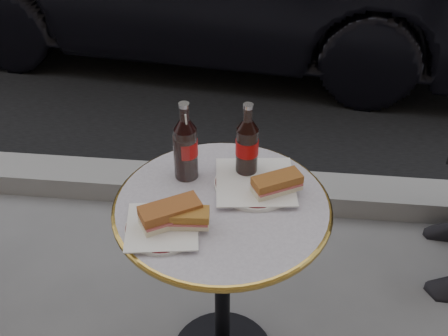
# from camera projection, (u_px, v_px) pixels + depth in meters

# --- Properties ---
(curb) EXTENTS (40.00, 0.20, 0.12)m
(curb) POSITION_uv_depth(u_px,v_px,m) (242.00, 189.00, 2.71)
(curb) COLOR gray
(curb) RESTS_ON ground
(bistro_table) EXTENTS (0.62, 0.62, 0.73)m
(bistro_table) POSITION_uv_depth(u_px,v_px,m) (222.00, 290.00, 1.80)
(bistro_table) COLOR #BAB2C4
(bistro_table) RESTS_ON ground
(plate_left) EXTENTS (0.20, 0.20, 0.01)m
(plate_left) POSITION_uv_depth(u_px,v_px,m) (162.00, 228.00, 1.49)
(plate_left) COLOR silver
(plate_left) RESTS_ON bistro_table
(plate_right) EXTENTS (0.25, 0.25, 0.01)m
(plate_right) POSITION_uv_depth(u_px,v_px,m) (255.00, 184.00, 1.64)
(plate_right) COLOR white
(plate_right) RESTS_ON bistro_table
(sandwich_left_a) EXTENTS (0.18, 0.15, 0.06)m
(sandwich_left_a) POSITION_uv_depth(u_px,v_px,m) (170.00, 215.00, 1.48)
(sandwich_left_a) COLOR #945125
(sandwich_left_a) RESTS_ON plate_left
(sandwich_left_b) EXTENTS (0.14, 0.07, 0.05)m
(sandwich_left_b) POSITION_uv_depth(u_px,v_px,m) (184.00, 219.00, 1.48)
(sandwich_left_b) COLOR #A56B29
(sandwich_left_b) RESTS_ON plate_left
(sandwich_right) EXTENTS (0.15, 0.13, 0.05)m
(sandwich_right) POSITION_uv_depth(u_px,v_px,m) (277.00, 185.00, 1.59)
(sandwich_right) COLOR #965726
(sandwich_right) RESTS_ON plate_right
(cola_bottle_left) EXTENTS (0.09, 0.09, 0.25)m
(cola_bottle_left) POSITION_uv_depth(u_px,v_px,m) (186.00, 141.00, 1.61)
(cola_bottle_left) COLOR black
(cola_bottle_left) RESTS_ON bistro_table
(cola_bottle_right) EXTENTS (0.08, 0.08, 0.24)m
(cola_bottle_right) POSITION_uv_depth(u_px,v_px,m) (247.00, 141.00, 1.61)
(cola_bottle_right) COLOR black
(cola_bottle_right) RESTS_ON bistro_table
(cola_glass) EXTENTS (0.09, 0.09, 0.15)m
(cola_glass) POSITION_uv_depth(u_px,v_px,m) (185.00, 156.00, 1.64)
(cola_glass) COLOR black
(cola_glass) RESTS_ON bistro_table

